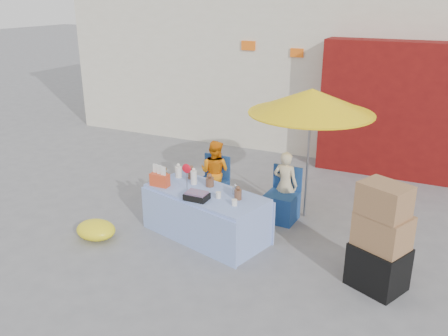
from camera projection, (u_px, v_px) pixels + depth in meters
The scene contains 10 objects.
ground at pixel (202, 245), 6.82m from camera, with size 80.00×80.00×0.00m, color slate.
backdrop at pixel (358, 7), 11.91m from camera, with size 14.00×8.00×7.80m.
market_table at pixel (206, 213), 6.98m from camera, with size 2.02×1.33×1.12m.
chair_left at pixel (212, 192), 8.03m from camera, with size 0.51×0.50×0.85m.
chair_right at pixel (282, 205), 7.52m from camera, with size 0.51×0.50×0.85m.
vendor_orange at pixel (215, 172), 8.03m from camera, with size 0.54×0.42×1.12m, color orange.
vendor_beige at pixel (285, 185), 7.53m from camera, with size 0.40×0.26×1.10m, color beige.
umbrella at pixel (312, 102), 7.07m from camera, with size 1.90×1.90×2.09m.
box_stack at pixel (381, 241), 5.65m from camera, with size 0.77×0.72×1.37m.
tarp_bundle at pixel (96, 230), 6.98m from camera, with size 0.61×0.49×0.27m, color yellow.
Camera 1 is at (2.88, -5.29, 3.40)m, focal length 38.00 mm.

